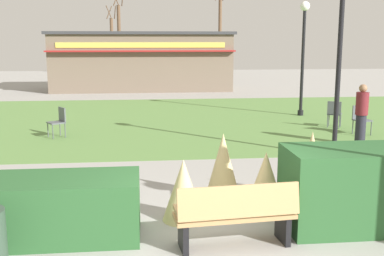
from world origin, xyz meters
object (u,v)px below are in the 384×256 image
object	(u,v)px
lamppost_mid	(340,47)
person_standing	(361,114)
cafe_chair_east	(361,117)
tree_right_bg	(119,39)
food_kiosk	(142,61)
lamppost_far	(303,45)
parked_car_center_slot	(173,71)
tree_left_bg	(220,35)
cafe_chair_center	(334,112)
parked_car_west_slot	(99,71)
cafe_chair_west	(59,120)
tree_center_bg	(112,44)
park_bench	(236,215)

from	to	relation	value
lamppost_mid	person_standing	xyz separation A→B (m)	(1.22, 1.16, -1.83)
cafe_chair_east	tree_right_bg	size ratio (longest dim) A/B	0.13
lamppost_mid	food_kiosk	size ratio (longest dim) A/B	0.41
lamppost_far	parked_car_center_slot	distance (m)	18.14
lamppost_far	tree_left_bg	xyz separation A→B (m)	(0.49, 22.66, 0.56)
person_standing	parked_car_center_slot	bearing A→B (deg)	-7.10
lamppost_mid	food_kiosk	xyz separation A→B (m)	(-4.79, 16.79, -1.02)
person_standing	tree_left_bg	bearing A→B (deg)	-17.50
cafe_chair_center	parked_car_west_slot	xyz separation A→B (m)	(-9.50, 20.25, 0.12)
cafe_chair_west	person_standing	bearing A→B (deg)	-13.16
lamppost_far	cafe_chair_west	bearing A→B (deg)	-159.03
cafe_chair_west	tree_left_bg	size ratio (longest dim) A/B	0.12
person_standing	parked_car_west_slot	distance (m)	24.65
tree_center_bg	lamppost_mid	bearing A→B (deg)	-76.69
park_bench	person_standing	size ratio (longest dim) A/B	1.03
cafe_chair_east	tree_left_bg	bearing A→B (deg)	90.27
lamppost_far	tree_left_bg	distance (m)	22.67
lamppost_far	cafe_chair_east	distance (m)	4.41
cafe_chair_west	tree_center_bg	bearing A→B (deg)	90.29
park_bench	tree_center_bg	distance (m)	36.52
lamppost_far	cafe_chair_center	bearing A→B (deg)	-84.50
lamppost_far	cafe_chair_center	xyz separation A→B (m)	(0.25, -2.63, -2.17)
lamppost_far	cafe_chair_east	bearing A→B (deg)	-80.81
parked_car_west_slot	cafe_chair_west	bearing A→B (deg)	-88.13
cafe_chair_east	cafe_chair_center	distance (m)	1.21
lamppost_mid	parked_car_center_slot	bearing A→B (deg)	95.93
cafe_chair_center	food_kiosk	bearing A→B (deg)	116.01
food_kiosk	parked_car_west_slot	world-z (taller)	food_kiosk
food_kiosk	cafe_chair_west	distance (m)	13.92
cafe_chair_east	parked_car_center_slot	bearing A→B (deg)	101.64
tree_left_bg	tree_center_bg	world-z (taller)	tree_left_bg
food_kiosk	parked_car_center_slot	xyz separation A→B (m)	(2.29, 7.25, -1.03)
cafe_chair_west	parked_car_center_slot	size ratio (longest dim) A/B	0.21
tree_right_bg	person_standing	bearing A→B (deg)	-73.60
lamppost_far	parked_car_center_slot	size ratio (longest dim) A/B	1.00
cafe_chair_center	tree_center_bg	bearing A→B (deg)	108.04
parked_car_west_slot	lamppost_mid	bearing A→B (deg)	-71.72
tree_center_bg	cafe_chair_center	bearing A→B (deg)	-71.96
cafe_chair_east	tree_center_bg	size ratio (longest dim) A/B	0.15
parked_car_west_slot	tree_left_bg	xyz separation A→B (m)	(9.73, 5.04, 2.61)
cafe_chair_center	park_bench	bearing A→B (deg)	-119.90
person_standing	tree_left_bg	world-z (taller)	tree_left_bg
park_bench	person_standing	distance (m)	7.73
person_standing	tree_center_bg	world-z (taller)	tree_center_bg
tree_left_bg	food_kiosk	bearing A→B (deg)	-118.17
cafe_chair_east	person_standing	distance (m)	1.66
park_bench	lamppost_far	world-z (taller)	lamppost_far
cafe_chair_center	parked_car_west_slot	world-z (taller)	parked_car_west_slot
parked_car_center_slot	person_standing	bearing A→B (deg)	-80.78
lamppost_far	parked_car_west_slot	world-z (taller)	lamppost_far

